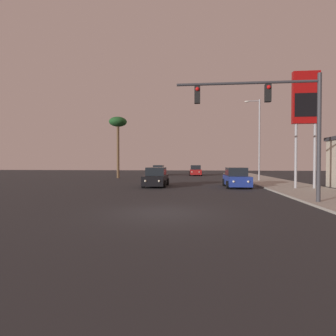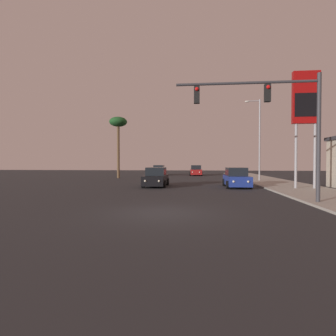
# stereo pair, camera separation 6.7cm
# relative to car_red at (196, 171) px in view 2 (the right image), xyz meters

# --- Properties ---
(ground_plane) EXTENTS (120.00, 120.00, 0.00)m
(ground_plane) POSITION_rel_car_red_xyz_m (-1.64, -32.48, -0.76)
(ground_plane) COLOR #28282B
(sidewalk_right) EXTENTS (5.00, 60.00, 0.12)m
(sidewalk_right) POSITION_rel_car_red_xyz_m (7.86, -22.48, -0.70)
(sidewalk_right) COLOR #9E998E
(sidewalk_right) RESTS_ON ground
(car_red) EXTENTS (2.04, 4.33, 1.68)m
(car_red) POSITION_rel_car_red_xyz_m (0.00, 0.00, 0.00)
(car_red) COLOR maroon
(car_red) RESTS_ON ground
(car_black) EXTENTS (2.04, 4.32, 1.68)m
(car_black) POSITION_rel_car_red_xyz_m (-3.65, -20.45, 0.00)
(car_black) COLOR black
(car_black) RESTS_ON ground
(car_silver) EXTENTS (2.04, 4.33, 1.68)m
(car_silver) POSITION_rel_car_red_xyz_m (-6.21, 0.30, 0.00)
(car_silver) COLOR #B7B7BC
(car_silver) RESTS_ON ground
(car_blue) EXTENTS (2.04, 4.32, 1.68)m
(car_blue) POSITION_rel_car_red_xyz_m (3.32, -20.46, 0.00)
(car_blue) COLOR navy
(car_blue) RESTS_ON ground
(traffic_light_mast) EXTENTS (7.30, 0.36, 6.50)m
(traffic_light_mast) POSITION_rel_car_red_xyz_m (3.88, -29.41, 3.96)
(traffic_light_mast) COLOR #38383D
(traffic_light_mast) RESTS_ON sidewalk_right
(street_lamp) EXTENTS (1.74, 0.24, 9.00)m
(street_lamp) POSITION_rel_car_red_xyz_m (6.82, -13.30, 4.36)
(street_lamp) COLOR #99999E
(street_lamp) RESTS_ON sidewalk_right
(gas_station_sign) EXTENTS (2.00, 0.42, 9.00)m
(gas_station_sign) POSITION_rel_car_red_xyz_m (8.26, -22.14, 5.86)
(gas_station_sign) COLOR #99999E
(gas_station_sign) RESTS_ON sidewalk_right
(palm_tree_mid) EXTENTS (2.40, 2.40, 8.32)m
(palm_tree_mid) POSITION_rel_car_red_xyz_m (-10.59, -8.48, 6.46)
(palm_tree_mid) COLOR brown
(palm_tree_mid) RESTS_ON ground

